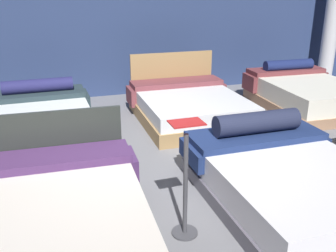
# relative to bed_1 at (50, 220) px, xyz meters

# --- Properties ---
(ground_plane) EXTENTS (18.00, 18.00, 0.02)m
(ground_plane) POSITION_rel_bed_1_xyz_m (1.15, 1.09, -0.27)
(ground_plane) COLOR slate
(showroom_back_wall) EXTENTS (18.00, 0.06, 3.50)m
(showroom_back_wall) POSITION_rel_bed_1_xyz_m (1.15, 4.64, 1.49)
(showroom_back_wall) COLOR navy
(showroom_back_wall) RESTS_ON ground_plane
(bed_1) EXTENTS (1.77, 2.04, 0.94)m
(bed_1) POSITION_rel_bed_1_xyz_m (0.00, 0.00, 0.00)
(bed_1) COLOR #2B312C
(bed_1) RESTS_ON ground_plane
(bed_2) EXTENTS (1.68, 2.16, 0.77)m
(bed_2) POSITION_rel_bed_1_xyz_m (2.35, -0.01, -0.01)
(bed_2) COLOR #53515B
(bed_2) RESTS_ON ground_plane
(bed_5) EXTENTS (1.56, 2.15, 0.73)m
(bed_5) POSITION_rel_bed_1_xyz_m (-0.02, 2.68, -0.01)
(bed_5) COLOR brown
(bed_5) RESTS_ON ground_plane
(bed_6) EXTENTS (1.77, 2.06, 0.98)m
(bed_6) POSITION_rel_bed_1_xyz_m (2.32, 2.73, -0.02)
(bed_6) COLOR #987649
(bed_6) RESTS_ON ground_plane
(bed_7) EXTENTS (1.66, 2.19, 0.76)m
(bed_7) POSITION_rel_bed_1_xyz_m (4.60, 2.68, 0.01)
(bed_7) COLOR #966F53
(bed_7) RESTS_ON ground_plane
(price_sign) EXTENTS (0.28, 0.24, 1.08)m
(price_sign) POSITION_rel_bed_1_xyz_m (1.15, -0.21, 0.16)
(price_sign) COLOR #3F3F44
(price_sign) RESTS_ON ground_plane
(support_pillar) EXTENTS (0.32, 0.32, 3.50)m
(support_pillar) POSITION_rel_bed_1_xyz_m (6.14, 4.09, 1.49)
(support_pillar) COLOR silver
(support_pillar) RESTS_ON ground_plane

